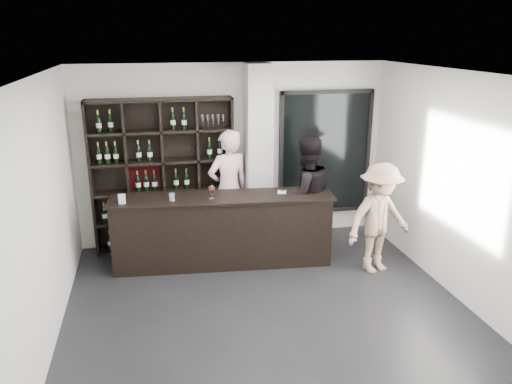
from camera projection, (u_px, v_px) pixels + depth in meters
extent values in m
cube|color=black|center=(274.00, 323.00, 6.00)|extent=(5.00, 5.50, 0.01)
cube|color=silver|center=(258.00, 157.00, 7.93)|extent=(0.40, 0.40, 2.90)
cube|color=black|center=(325.00, 153.00, 8.39)|extent=(1.60, 0.08, 2.10)
cube|color=black|center=(325.00, 153.00, 8.39)|extent=(1.48, 0.02, 1.98)
cube|color=black|center=(223.00, 231.00, 7.40)|extent=(3.17, 0.59, 1.04)
cube|color=black|center=(222.00, 197.00, 7.24)|extent=(3.25, 0.67, 0.03)
imported|color=#FFCCD6|center=(229.00, 189.00, 7.91)|extent=(0.81, 0.66, 1.92)
imported|color=black|center=(305.00, 196.00, 7.63)|extent=(1.04, 0.88, 1.88)
imported|color=tan|center=(379.00, 219.00, 7.09)|extent=(1.16, 0.84, 1.62)
cylinder|color=silver|center=(172.00, 197.00, 7.03)|extent=(0.09, 0.09, 0.11)
cube|color=white|center=(282.00, 192.00, 7.39)|extent=(0.16, 0.16, 0.02)
cube|color=white|center=(122.00, 199.00, 6.89)|extent=(0.10, 0.06, 0.14)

